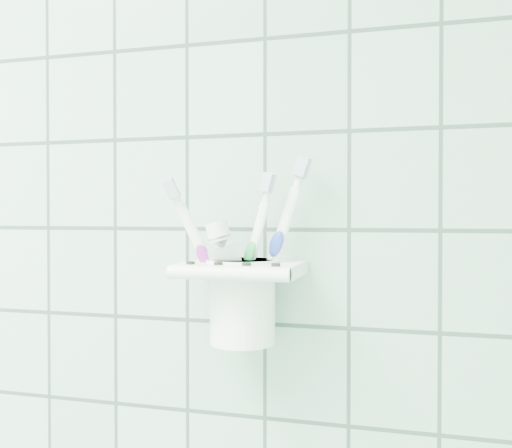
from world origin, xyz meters
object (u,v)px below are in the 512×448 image
(cup, at_px, (243,298))
(toothpaste_tube, at_px, (246,269))
(toothbrush_blue, at_px, (248,241))
(holder_bracket, at_px, (242,271))
(toothbrush_pink, at_px, (241,248))
(toothbrush_orange, at_px, (231,251))

(cup, relative_size, toothpaste_tube, 0.68)
(cup, bearing_deg, toothbrush_blue, 34.29)
(holder_bracket, relative_size, cup, 1.39)
(cup, bearing_deg, toothbrush_pink, 116.53)
(toothbrush_orange, bearing_deg, holder_bracket, 16.84)
(holder_bracket, height_order, toothbrush_pink, toothbrush_pink)
(toothbrush_blue, height_order, toothbrush_orange, toothbrush_blue)
(toothbrush_orange, bearing_deg, toothpaste_tube, 9.19)
(toothbrush_pink, distance_m, toothbrush_blue, 0.01)
(toothbrush_orange, bearing_deg, cup, 35.20)
(holder_bracket, xyz_separation_m, toothbrush_orange, (-0.01, 0.00, 0.02))
(toothbrush_pink, bearing_deg, toothpaste_tube, -67.58)
(cup, xyz_separation_m, toothbrush_pink, (-0.00, 0.01, 0.05))
(holder_bracket, distance_m, toothbrush_pink, 0.03)
(toothbrush_pink, height_order, toothbrush_orange, toothbrush_pink)
(toothbrush_blue, bearing_deg, cup, -137.19)
(toothbrush_blue, bearing_deg, toothbrush_orange, -150.34)
(holder_bracket, relative_size, toothpaste_tube, 0.94)
(toothbrush_pink, height_order, toothpaste_tube, toothbrush_pink)
(toothbrush_blue, relative_size, toothbrush_orange, 1.12)
(toothbrush_orange, height_order, toothpaste_tube, toothbrush_orange)
(cup, height_order, toothbrush_orange, toothbrush_orange)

